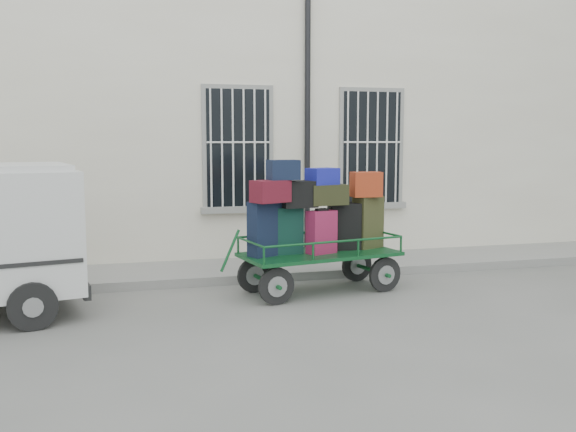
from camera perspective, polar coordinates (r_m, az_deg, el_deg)
The scene contains 4 objects.
ground at distance 9.69m, azimuth 1.29°, elevation -7.61°, with size 80.00×80.00×0.00m, color #60605B.
building at distance 14.75m, azimuth -4.77°, elevation 9.08°, with size 24.00×5.15×6.00m.
sidewalk at distance 11.74m, azimuth -1.74°, elevation -4.67°, with size 24.00×1.70×0.15m, color gray.
luggage_cart at distance 10.09m, azimuth 2.61°, elevation -0.82°, with size 2.95×1.54×2.11m.
Camera 1 is at (-2.64, -9.00, 2.42)m, focal length 40.00 mm.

